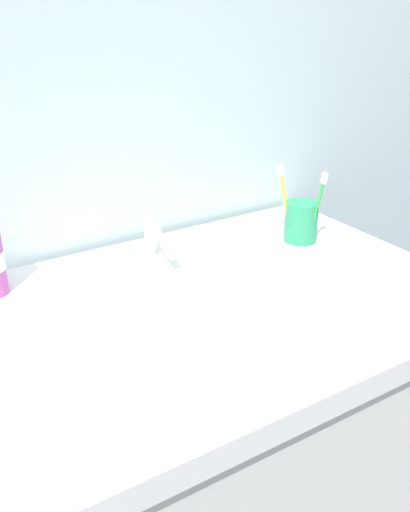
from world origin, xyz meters
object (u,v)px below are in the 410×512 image
(faucet, at_px, (154,236))
(toothbrush_yellow, at_px, (284,198))
(toothbrush_cup, at_px, (301,222))
(toothbrush_green, at_px, (318,203))

(faucet, distance_m, toothbrush_yellow, 0.31)
(toothbrush_yellow, bearing_deg, faucet, 167.69)
(toothbrush_cup, distance_m, toothbrush_yellow, 0.07)
(toothbrush_yellow, bearing_deg, toothbrush_cup, -23.19)
(toothbrush_cup, bearing_deg, toothbrush_green, -81.46)
(faucet, height_order, toothbrush_yellow, toothbrush_yellow)
(faucet, distance_m, toothbrush_green, 0.37)
(faucet, relative_size, toothbrush_cup, 1.56)
(toothbrush_green, bearing_deg, toothbrush_yellow, 127.46)
(faucet, height_order, toothbrush_green, toothbrush_green)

